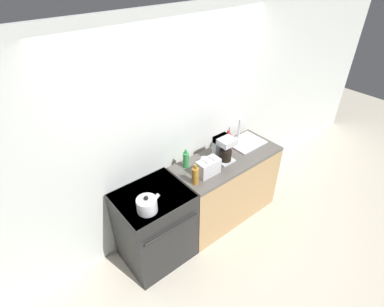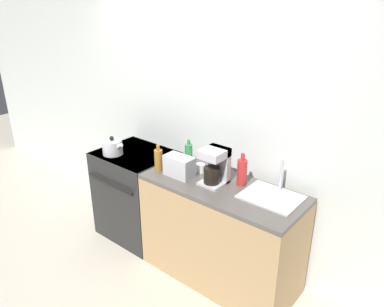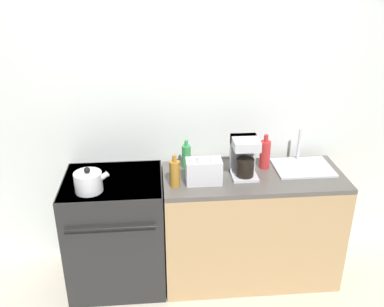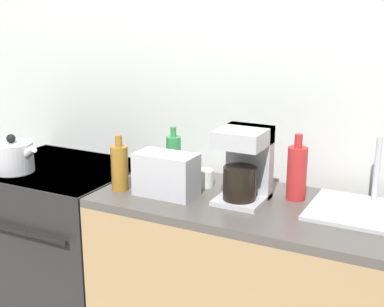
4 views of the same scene
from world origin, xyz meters
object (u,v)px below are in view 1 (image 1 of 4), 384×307
object	(u,v)px
stove	(155,226)
bottle_green	(186,160)
bottle_amber	(195,176)
bottle_red	(228,142)
coffee_maker	(223,148)
kettle	(147,205)
cup_white	(204,161)
toaster	(208,167)

from	to	relation	value
stove	bottle_green	distance (m)	0.81
bottle_amber	bottle_red	world-z (taller)	bottle_red
bottle_red	coffee_maker	bearing A→B (deg)	-149.55
coffee_maker	bottle_red	distance (m)	0.22
coffee_maker	bottle_green	world-z (taller)	coffee_maker
stove	coffee_maker	size ratio (longest dim) A/B	3.02
kettle	bottle_red	xyz separation A→B (m)	(1.32, 0.26, 0.04)
coffee_maker	cup_white	world-z (taller)	coffee_maker
stove	toaster	bearing A→B (deg)	-8.40
toaster	coffee_maker	world-z (taller)	coffee_maker
toaster	cup_white	world-z (taller)	toaster
stove	cup_white	xyz separation A→B (m)	(0.77, 0.07, 0.49)
stove	bottle_amber	distance (m)	0.74
toaster	bottle_green	size ratio (longest dim) A/B	1.12
stove	toaster	distance (m)	0.88
stove	bottle_green	xyz separation A→B (m)	(0.57, 0.16, 0.55)
coffee_maker	cup_white	xyz separation A→B (m)	(-0.22, 0.08, -0.12)
bottle_amber	bottle_red	distance (m)	0.76
kettle	cup_white	size ratio (longest dim) A/B	3.19
kettle	bottle_green	size ratio (longest dim) A/B	1.06
bottle_green	cup_white	size ratio (longest dim) A/B	3.00
coffee_maker	bottle_green	xyz separation A→B (m)	(-0.42, 0.16, -0.06)
bottle_green	bottle_amber	bearing A→B (deg)	-109.85
toaster	bottle_red	distance (m)	0.54
stove	kettle	bearing A→B (deg)	-133.13
toaster	coffee_maker	size ratio (longest dim) A/B	0.85
bottle_green	toaster	bearing A→B (deg)	-67.20
coffee_maker	bottle_green	size ratio (longest dim) A/B	1.32
stove	kettle	world-z (taller)	kettle
bottle_red	bottle_green	xyz separation A→B (m)	(-0.61, 0.05, -0.02)
toaster	bottle_amber	world-z (taller)	bottle_amber
kettle	bottle_amber	size ratio (longest dim) A/B	1.01
stove	coffee_maker	xyz separation A→B (m)	(0.99, -0.00, 0.61)
kettle	bottle_green	distance (m)	0.78
kettle	bottle_green	bearing A→B (deg)	23.61
kettle	bottle_green	xyz separation A→B (m)	(0.71, 0.31, 0.02)
cup_white	bottle_amber	bearing A→B (deg)	-145.92
toaster	bottle_amber	distance (m)	0.22
coffee_maker	bottle_red	bearing A→B (deg)	30.45
toaster	coffee_maker	xyz separation A→B (m)	(0.31, 0.10, 0.07)
stove	kettle	size ratio (longest dim) A/B	3.76
coffee_maker	bottle_green	distance (m)	0.46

